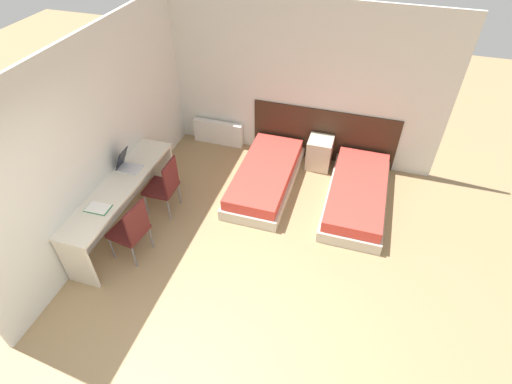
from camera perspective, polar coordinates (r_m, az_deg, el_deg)
The scene contains 13 objects.
ground_plane at distance 4.84m, azimuth -8.61°, elevation -22.42°, with size 20.00×20.00×0.00m, color #9E7F56.
wall_back at distance 6.81m, azimuth 4.85°, elevation 15.25°, with size 5.06×0.05×2.70m.
wall_left at distance 5.91m, azimuth -20.24°, elevation 8.45°, with size 0.05×5.15×2.70m.
headboard_panel at distance 7.11m, azimuth 9.58°, elevation 8.01°, with size 2.50×0.03×0.97m.
bed_near_window at distance 6.57m, azimuth 1.34°, elevation 2.18°, with size 0.90×2.01×0.37m.
bed_near_door at distance 6.43m, azimuth 14.22°, elevation -0.34°, with size 0.90×2.01×0.37m.
nightstand at distance 7.02m, azimuth 9.05°, elevation 5.54°, with size 0.41×0.42×0.55m.
radiator at distance 7.60m, azimuth -5.41°, elevation 8.45°, with size 0.94×0.12×0.45m.
desk at distance 5.90m, azimuth -18.72°, elevation -0.22°, with size 0.50×2.26×0.77m.
chair_near_laptop at distance 6.05m, azimuth -12.96°, elevation 1.03°, with size 0.44×0.44×0.93m.
chair_near_notebook at distance 5.49m, azimuth -17.37°, elevation -5.02°, with size 0.49×0.49×0.93m.
laptop at distance 6.02m, azimuth -17.94°, elevation 3.72°, with size 0.34×0.25×0.32m.
open_notebook at distance 5.51m, azimuth -21.64°, elevation -2.14°, with size 0.32×0.22×0.02m.
Camera 1 is at (1.26, -1.83, 4.30)m, focal length 28.00 mm.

